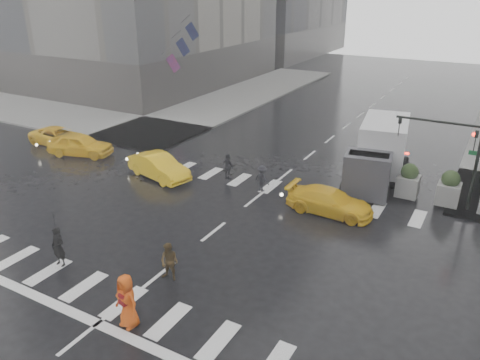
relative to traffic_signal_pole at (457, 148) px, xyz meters
The scene contains 17 objects.
ground 12.47m from the traffic_signal_pole, 138.36° to the right, with size 120.00×120.00×0.00m, color black.
sidewalk_nw 30.21m from the traffic_signal_pole, 161.58° to the left, with size 35.00×35.00×0.15m, color gray.
road_markings 12.47m from the traffic_signal_pole, 138.36° to the right, with size 18.00×48.00×0.01m, color silver, non-canonical shape.
traffic_signal_pole is the anchor object (origin of this frame).
planter_west 3.01m from the traffic_signal_pole, behind, with size 1.10×1.10×1.80m.
planter_mid 2.24m from the traffic_signal_pole, 91.76° to the left, with size 1.10×1.10×1.80m.
flag_cluster 26.38m from the traffic_signal_pole, 156.46° to the left, with size 2.87×3.06×4.69m.
pedestrian_black 18.70m from the traffic_signal_pole, 133.99° to the right, with size 0.99×1.01×2.43m.
pedestrian_brown 14.88m from the traffic_signal_pole, 125.12° to the right, with size 0.76×0.59×1.56m, color #433218.
pedestrian_orange 16.99m from the traffic_signal_pole, 118.46° to the right, with size 1.05×0.78×1.95m.
pedestrian_far_a 12.11m from the traffic_signal_pole, 169.02° to the right, with size 0.90×0.55×1.54m, color black.
pedestrian_far_b 9.88m from the traffic_signal_pole, 163.07° to the right, with size 0.97×0.53×1.49m, color black.
taxi_front 22.75m from the traffic_signal_pole, behind, with size 1.74×4.32×1.47m, color yellow.
taxi_mid 16.02m from the traffic_signal_pole, 165.16° to the right, with size 1.49×4.28×1.41m, color yellow.
taxi_rear 6.65m from the traffic_signal_pole, 144.81° to the right, with size 1.76×3.82×1.26m, color yellow.
taxi_far 25.57m from the traffic_signal_pole, behind, with size 2.06×3.96×1.24m, color yellow.
box_truck 4.51m from the traffic_signal_pole, 158.22° to the left, with size 2.44×6.51×3.46m.
Camera 1 is at (10.41, -15.96, 10.59)m, focal length 35.00 mm.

